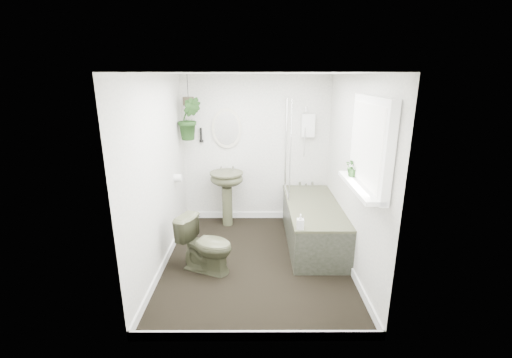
{
  "coord_description": "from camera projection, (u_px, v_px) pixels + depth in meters",
  "views": [
    {
      "loc": [
        -0.01,
        -3.91,
        2.27
      ],
      "look_at": [
        0.0,
        0.15,
        1.05
      ],
      "focal_mm": 24.0,
      "sensor_mm": 36.0,
      "label": 1
    }
  ],
  "objects": [
    {
      "name": "soap_bottle",
      "position": [
        300.0,
        222.0,
        3.93
      ],
      "size": [
        0.09,
        0.09,
        0.18
      ],
      "primitive_type": "imported",
      "rotation": [
        0.0,
        0.0,
        -0.09
      ],
      "color": "black",
      "rests_on": "bathtub"
    },
    {
      "name": "skirting",
      "position": [
        256.0,
        257.0,
        4.38
      ],
      "size": [
        2.3,
        2.8,
        0.1
      ],
      "primitive_type": "cube",
      "color": "white",
      "rests_on": "floor"
    },
    {
      "name": "wall_back",
      "position": [
        256.0,
        150.0,
        5.42
      ],
      "size": [
        2.3,
        0.02,
        2.3
      ],
      "primitive_type": "cube",
      "color": "white",
      "rests_on": "ground"
    },
    {
      "name": "wall_sconce",
      "position": [
        201.0,
        135.0,
        5.3
      ],
      "size": [
        0.04,
        0.04,
        0.22
      ],
      "primitive_type": "cylinder",
      "color": "black",
      "rests_on": "wall_back"
    },
    {
      "name": "wall_right",
      "position": [
        353.0,
        175.0,
        4.07
      ],
      "size": [
        0.02,
        2.8,
        2.3
      ],
      "primitive_type": "cube",
      "color": "white",
      "rests_on": "ground"
    },
    {
      "name": "window_sill",
      "position": [
        359.0,
        186.0,
        3.38
      ],
      "size": [
        0.18,
        1.0,
        0.04
      ],
      "primitive_type": "cube",
      "color": "white",
      "rests_on": "wall_right"
    },
    {
      "name": "window_recess",
      "position": [
        370.0,
        144.0,
        3.26
      ],
      "size": [
        0.08,
        1.0,
        0.9
      ],
      "primitive_type": "cube",
      "color": "white",
      "rests_on": "wall_right"
    },
    {
      "name": "bathtub",
      "position": [
        313.0,
        224.0,
        4.8
      ],
      "size": [
        0.72,
        1.72,
        0.58
      ],
      "primitive_type": null,
      "color": "#44462F",
      "rests_on": "floor"
    },
    {
      "name": "hanging_pot",
      "position": [
        188.0,
        101.0,
        4.91
      ],
      "size": [
        0.16,
        0.16,
        0.12
      ],
      "primitive_type": "cylinder",
      "color": "#362F22",
      "rests_on": "ceiling"
    },
    {
      "name": "toilet_roll_holder",
      "position": [
        178.0,
        178.0,
        4.81
      ],
      "size": [
        0.11,
        0.11,
        0.11
      ],
      "primitive_type": "cylinder",
      "rotation": [
        0.0,
        1.57,
        0.0
      ],
      "color": "white",
      "rests_on": "wall_left"
    },
    {
      "name": "pedestal_sink",
      "position": [
        227.0,
        199.0,
        5.35
      ],
      "size": [
        0.6,
        0.54,
        0.87
      ],
      "primitive_type": null,
      "rotation": [
        0.0,
        0.0,
        -0.24
      ],
      "color": "#44462F",
      "rests_on": "floor"
    },
    {
      "name": "window_blinds",
      "position": [
        366.0,
        144.0,
        3.26
      ],
      "size": [
        0.01,
        0.86,
        0.76
      ],
      "primitive_type": "cube",
      "color": "white",
      "rests_on": "wall_right"
    },
    {
      "name": "bath_screen",
      "position": [
        288.0,
        147.0,
        4.98
      ],
      "size": [
        0.04,
        0.72,
        1.4
      ],
      "primitive_type": null,
      "color": "silver",
      "rests_on": "bathtub"
    },
    {
      "name": "hanging_plant",
      "position": [
        189.0,
        119.0,
        4.98
      ],
      "size": [
        0.38,
        0.32,
        0.62
      ],
      "primitive_type": "imported",
      "rotation": [
        0.0,
        0.0,
        0.14
      ],
      "color": "black",
      "rests_on": "ceiling"
    },
    {
      "name": "sill_plant",
      "position": [
        354.0,
        167.0,
        3.61
      ],
      "size": [
        0.23,
        0.21,
        0.21
      ],
      "primitive_type": "imported",
      "rotation": [
        0.0,
        0.0,
        0.29
      ],
      "color": "black",
      "rests_on": "window_sill"
    },
    {
      "name": "toilet",
      "position": [
        206.0,
        244.0,
        4.1
      ],
      "size": [
        0.76,
        0.6,
        0.68
      ],
      "primitive_type": "imported",
      "rotation": [
        0.0,
        0.0,
        1.18
      ],
      "color": "#44462F",
      "rests_on": "floor"
    },
    {
      "name": "ceiling",
      "position": [
        256.0,
        73.0,
        3.73
      ],
      "size": [
        2.3,
        2.8,
        0.02
      ],
      "primitive_type": "cube",
      "color": "white",
      "rests_on": "ground"
    },
    {
      "name": "wall_left",
      "position": [
        159.0,
        175.0,
        4.06
      ],
      "size": [
        0.02,
        2.8,
        2.3
      ],
      "primitive_type": "cube",
      "color": "white",
      "rests_on": "ground"
    },
    {
      "name": "floor",
      "position": [
        256.0,
        261.0,
        4.4
      ],
      "size": [
        2.3,
        2.8,
        0.02
      ],
      "primitive_type": "cube",
      "color": "black",
      "rests_on": "ground"
    },
    {
      "name": "wall_front",
      "position": [
        256.0,
        224.0,
        2.72
      ],
      "size": [
        2.3,
        0.02,
        2.3
      ],
      "primitive_type": "cube",
      "color": "white",
      "rests_on": "ground"
    },
    {
      "name": "shower_box",
      "position": [
        308.0,
        125.0,
        5.24
      ],
      "size": [
        0.2,
        0.1,
        0.35
      ],
      "primitive_type": "cube",
      "color": "white",
      "rests_on": "wall_back"
    },
    {
      "name": "oval_mirror",
      "position": [
        227.0,
        128.0,
        5.28
      ],
      "size": [
        0.46,
        0.03,
        0.62
      ],
      "primitive_type": "ellipsoid",
      "color": "beige",
      "rests_on": "wall_back"
    }
  ]
}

